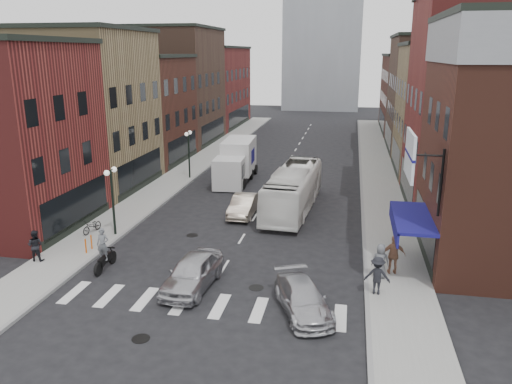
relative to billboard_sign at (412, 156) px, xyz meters
The scene contains 30 objects.
ground 10.56m from the billboard_sign, behind, with size 160.00×160.00×0.00m, color black.
sidewalk_left 28.12m from the billboard_sign, 128.47° to the left, with size 3.00×74.00×0.15m, color gray.
sidewalk_right 22.34m from the billboard_sign, 90.23° to the left, with size 3.00×74.00×0.15m, color gray.
curb_left 27.25m from the billboard_sign, 125.94° to the left, with size 0.20×74.00×0.16m, color gray.
curb_right 22.41m from the billboard_sign, 94.22° to the left, with size 0.20×74.00×0.16m, color gray.
crosswalk_stripes 11.12m from the billboard_sign, 157.82° to the right, with size 12.00×2.20×0.01m, color silver.
bldg_left_mid_a 27.17m from the billboard_sign, 150.21° to the left, with size 10.30×10.20×12.30m.
bldg_left_mid_b 33.30m from the billboard_sign, 135.10° to the left, with size 10.30×10.20×10.30m.
bldg_left_far_a 41.79m from the billboard_sign, 124.35° to the left, with size 10.30×12.20×13.30m.
bldg_left_far_b 53.93m from the billboard_sign, 115.93° to the left, with size 10.30×16.20×11.30m.
bldg_right_mid_a 14.98m from the billboard_sign, 64.61° to the left, with size 10.30×10.20×14.30m.
bldg_right_mid_b 24.36m from the billboard_sign, 74.75° to the left, with size 10.30×10.20×11.30m.
bldg_right_far_a 35.09m from the billboard_sign, 79.48° to the left, with size 10.30×12.20×12.30m.
bldg_right_far_b 48.93m from the billboard_sign, 82.47° to the left, with size 10.30×16.20×10.30m.
awning_blue 4.05m from the billboard_sign, 80.39° to the left, with size 1.80×5.00×0.78m.
billboard_sign is the anchor object (origin of this frame).
streetlamp_near 16.68m from the billboard_sign, 167.65° to the left, with size 0.32×1.22×4.11m.
streetlamp_far 23.92m from the billboard_sign, 132.41° to the left, with size 0.32×1.22×4.11m.
bike_rack 17.14m from the billboard_sign, behind, with size 0.08×0.68×0.80m.
box_truck 21.72m from the billboard_sign, 124.07° to the left, with size 2.69×7.88×3.38m.
motorcycle_rider 15.27m from the billboard_sign, behind, with size 0.62×2.15×2.19m.
transit_bus 13.18m from the billboard_sign, 120.77° to the left, with size 2.46×10.53×2.93m, color white.
sedan_left_near 11.05m from the billboard_sign, 167.88° to the right, with size 1.81×4.49×1.53m, color #BCBCC1.
sedan_left_far 13.96m from the billboard_sign, 136.94° to the left, with size 1.45×4.15×1.37m, color #B4A592.
curb_car 7.72m from the billboard_sign, 141.97° to the right, with size 1.75×4.31×1.25m, color #B2B2B7.
parked_bicycle 18.63m from the billboard_sign, 168.69° to the left, with size 0.54×1.55×0.82m, color black.
ped_left_solo 18.93m from the billboard_sign, behind, with size 0.79×0.46×1.63m, color black.
ped_right_a 5.42m from the billboard_sign, 131.81° to the right, with size 1.12×0.56×1.73m, color black.
ped_right_b 5.13m from the billboard_sign, 108.67° to the left, with size 1.12×0.56×1.91m, color #8D6048.
ped_right_c 5.25m from the billboard_sign, 158.35° to the left, with size 0.82×0.53×1.67m, color slate.
Camera 1 is at (5.93, -21.57, 10.47)m, focal length 35.00 mm.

